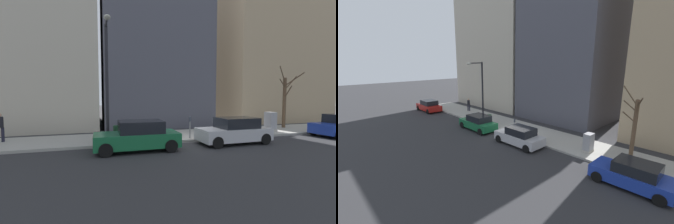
% 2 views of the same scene
% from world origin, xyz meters
% --- Properties ---
extents(ground_plane, '(120.00, 120.00, 0.00)m').
position_xyz_m(ground_plane, '(0.00, 0.00, 0.00)').
color(ground_plane, '#2B2B2D').
extents(sidewalk, '(4.00, 36.00, 0.15)m').
position_xyz_m(sidewalk, '(2.00, 0.00, 0.07)').
color(sidewalk, '#9E9B93').
rests_on(sidewalk, ground).
extents(parked_car_blue, '(1.97, 4.22, 1.52)m').
position_xyz_m(parked_car_blue, '(-1.21, -10.70, 0.74)').
color(parked_car_blue, '#1E389E').
rests_on(parked_car_blue, ground).
extents(parked_car_silver, '(1.97, 4.22, 1.52)m').
position_xyz_m(parked_car_silver, '(-1.12, -2.05, 0.74)').
color(parked_car_silver, '#B7B7BC').
rests_on(parked_car_silver, ground).
extents(parked_car_green, '(1.95, 4.22, 1.52)m').
position_xyz_m(parked_car_green, '(-1.16, 3.61, 0.74)').
color(parked_car_green, '#196038').
rests_on(parked_car_green, ground).
extents(parked_car_red, '(1.93, 4.20, 1.52)m').
position_xyz_m(parked_car_red, '(-1.10, 14.93, 0.74)').
color(parked_car_red, red).
rests_on(parked_car_red, ground).
extents(parking_meter, '(0.14, 0.10, 1.35)m').
position_xyz_m(parking_meter, '(0.45, 0.08, 0.98)').
color(parking_meter, slate).
rests_on(parking_meter, sidewalk).
extents(utility_box, '(0.83, 0.61, 1.43)m').
position_xyz_m(utility_box, '(1.30, -6.82, 0.85)').
color(utility_box, '#A8A399').
rests_on(utility_box, sidewalk).
extents(streetlamp, '(1.97, 0.32, 6.50)m').
position_xyz_m(streetlamp, '(0.28, 5.02, 4.02)').
color(streetlamp, black).
rests_on(streetlamp, sidewalk).
extents(bare_tree, '(1.45, 1.56, 5.07)m').
position_xyz_m(bare_tree, '(2.55, -9.36, 2.44)').
color(bare_tree, brown).
rests_on(bare_tree, sidewalk).
extents(trash_bin, '(0.56, 0.56, 0.90)m').
position_xyz_m(trash_bin, '(0.90, 4.42, 0.60)').
color(trash_bin, '#14381E').
rests_on(trash_bin, sidewalk).
extents(pedestrian_near_meter, '(0.36, 0.37, 1.66)m').
position_xyz_m(pedestrian_near_meter, '(2.60, 10.85, 1.09)').
color(pedestrian_near_meter, '#1E1E2D').
rests_on(pedestrian_near_meter, sidewalk).
extents(office_block_center, '(9.62, 9.62, 17.38)m').
position_xyz_m(office_block_center, '(10.31, 0.23, 8.69)').
color(office_block_center, '#4C4C56').
rests_on(office_block_center, ground).
extents(office_tower_right, '(12.78, 12.78, 20.71)m').
position_xyz_m(office_tower_right, '(11.89, 11.78, 10.36)').
color(office_tower_right, '#BCB29E').
rests_on(office_tower_right, ground).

